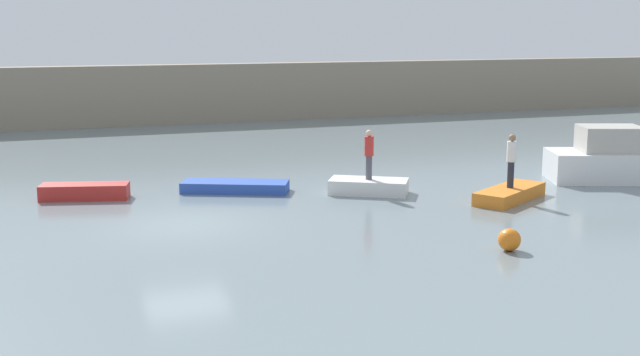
% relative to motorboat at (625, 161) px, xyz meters
% --- Properties ---
extents(ground_plane, '(120.00, 120.00, 0.00)m').
position_rel_motorboat_xyz_m(ground_plane, '(-16.98, -1.22, -0.76)').
color(ground_plane, slate).
extents(embankment_wall, '(80.00, 1.20, 3.51)m').
position_rel_motorboat_xyz_m(embankment_wall, '(-16.98, 23.79, 0.99)').
color(embankment_wall, gray).
rests_on(embankment_wall, ground_plane).
extents(motorboat, '(6.37, 4.17, 2.08)m').
position_rel_motorboat_xyz_m(motorboat, '(0.00, 0.00, 0.00)').
color(motorboat, white).
rests_on(motorboat, ground_plane).
extents(rowboat_red, '(3.06, 1.64, 0.52)m').
position_rel_motorboat_xyz_m(rowboat_red, '(-19.49, 3.54, -0.51)').
color(rowboat_red, red).
rests_on(rowboat_red, ground_plane).
extents(rowboat_blue, '(3.89, 2.63, 0.38)m').
position_rel_motorboat_xyz_m(rowboat_blue, '(-14.40, 2.98, -0.58)').
color(rowboat_blue, '#2B4CAD').
rests_on(rowboat_blue, ground_plane).
extents(rowboat_white, '(2.96, 2.46, 0.51)m').
position_rel_motorboat_xyz_m(rowboat_white, '(-10.08, 1.08, -0.51)').
color(rowboat_white, white).
rests_on(rowboat_white, ground_plane).
extents(rowboat_orange, '(3.39, 2.70, 0.43)m').
position_rel_motorboat_xyz_m(rowboat_orange, '(-6.02, -1.52, -0.55)').
color(rowboat_orange, orange).
rests_on(rowboat_orange, ground_plane).
extents(person_white_shirt, '(0.32, 0.32, 1.81)m').
position_rel_motorboat_xyz_m(person_white_shirt, '(-6.02, -1.52, 0.68)').
color(person_white_shirt, '#232838').
rests_on(person_white_shirt, rowboat_orange).
extents(person_red_shirt, '(0.32, 0.32, 1.74)m').
position_rel_motorboat_xyz_m(person_red_shirt, '(-10.08, 1.08, 0.72)').
color(person_red_shirt, '#4C4C56').
rests_on(person_red_shirt, rowboat_white).
extents(mooring_buoy, '(0.60, 0.60, 0.60)m').
position_rel_motorboat_xyz_m(mooring_buoy, '(-9.49, -6.86, -0.47)').
color(mooring_buoy, orange).
rests_on(mooring_buoy, ground_plane).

